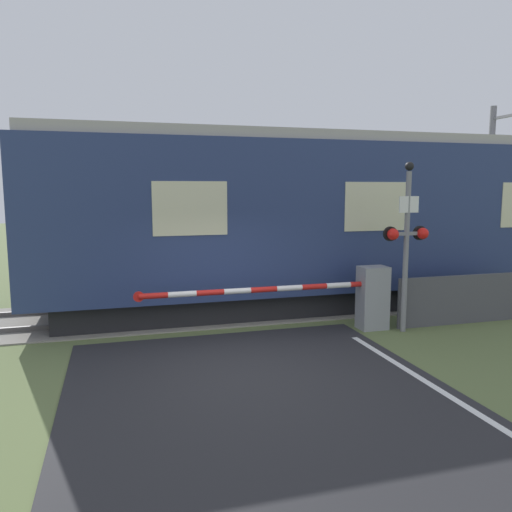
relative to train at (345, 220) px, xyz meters
The scene contains 7 objects.
ground_plane 5.92m from the train, 133.29° to the right, with size 80.00×80.00×0.00m, color #5B6B3D.
track_bed 4.35m from the train, behind, with size 36.00×3.20×0.13m.
train is the anchor object (origin of this frame).
crossing_barrier 2.97m from the train, 108.89° to the right, with size 5.29×0.44×1.36m.
signal_post 2.81m from the train, 88.93° to the right, with size 1.00×0.26×3.54m.
catenary_pole 6.54m from the train, 17.93° to the left, with size 0.20×1.90×5.65m.
roadside_fence 3.55m from the train, 56.76° to the right, with size 3.38×0.06×1.10m.
Camera 1 is at (-1.98, -7.83, 3.00)m, focal length 35.00 mm.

